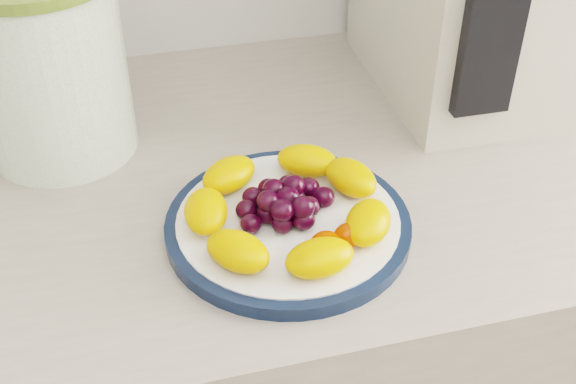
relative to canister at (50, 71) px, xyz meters
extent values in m
cylinder|color=#0E1B34|center=(0.22, -0.22, -0.09)|extent=(0.25, 0.25, 0.01)
cylinder|color=white|center=(0.22, -0.22, -0.09)|extent=(0.23, 0.23, 0.02)
cylinder|color=#3B6C17|center=(0.00, 0.00, 0.00)|extent=(0.17, 0.17, 0.20)
ellipsoid|color=#FF9105|center=(0.29, -0.19, -0.07)|extent=(0.06, 0.08, 0.03)
ellipsoid|color=#FF9105|center=(0.26, -0.14, -0.07)|extent=(0.08, 0.07, 0.03)
ellipsoid|color=#FF9105|center=(0.17, -0.15, -0.07)|extent=(0.08, 0.07, 0.03)
ellipsoid|color=#FF9105|center=(0.14, -0.20, -0.07)|extent=(0.05, 0.07, 0.03)
ellipsoid|color=#FF9105|center=(0.15, -0.27, -0.07)|extent=(0.08, 0.08, 0.03)
ellipsoid|color=#FF9105|center=(0.22, -0.30, -0.07)|extent=(0.07, 0.05, 0.03)
ellipsoid|color=#FF9105|center=(0.28, -0.26, -0.07)|extent=(0.07, 0.08, 0.03)
ellipsoid|color=black|center=(0.22, -0.22, -0.07)|extent=(0.02, 0.02, 0.02)
ellipsoid|color=black|center=(0.24, -0.22, -0.07)|extent=(0.02, 0.02, 0.02)
ellipsoid|color=black|center=(0.23, -0.20, -0.07)|extent=(0.02, 0.02, 0.02)
ellipsoid|color=black|center=(0.21, -0.20, -0.07)|extent=(0.02, 0.02, 0.02)
ellipsoid|color=black|center=(0.19, -0.22, -0.07)|extent=(0.02, 0.02, 0.02)
ellipsoid|color=black|center=(0.21, -0.23, -0.07)|extent=(0.02, 0.02, 0.02)
ellipsoid|color=black|center=(0.23, -0.23, -0.07)|extent=(0.02, 0.02, 0.02)
ellipsoid|color=black|center=(0.26, -0.20, -0.07)|extent=(0.02, 0.02, 0.02)
ellipsoid|color=black|center=(0.25, -0.19, -0.07)|extent=(0.02, 0.02, 0.02)
ellipsoid|color=black|center=(0.23, -0.18, -0.07)|extent=(0.02, 0.02, 0.02)
ellipsoid|color=black|center=(0.21, -0.18, -0.07)|extent=(0.02, 0.02, 0.02)
ellipsoid|color=black|center=(0.19, -0.19, -0.07)|extent=(0.02, 0.02, 0.02)
ellipsoid|color=black|center=(0.18, -0.20, -0.07)|extent=(0.02, 0.02, 0.02)
ellipsoid|color=black|center=(0.18, -0.23, -0.07)|extent=(0.02, 0.02, 0.02)
ellipsoid|color=black|center=(0.22, -0.22, -0.06)|extent=(0.02, 0.02, 0.02)
ellipsoid|color=black|center=(0.23, -0.20, -0.06)|extent=(0.02, 0.02, 0.02)
ellipsoid|color=black|center=(0.21, -0.20, -0.06)|extent=(0.02, 0.02, 0.02)
ellipsoid|color=black|center=(0.20, -0.22, -0.06)|extent=(0.02, 0.02, 0.02)
ellipsoid|color=black|center=(0.21, -0.23, -0.06)|extent=(0.02, 0.02, 0.02)
ellipsoid|color=black|center=(0.23, -0.23, -0.06)|extent=(0.02, 0.02, 0.02)
ellipsoid|color=red|center=(0.24, -0.27, -0.07)|extent=(0.03, 0.03, 0.02)
ellipsoid|color=red|center=(0.26, -0.27, -0.07)|extent=(0.04, 0.03, 0.02)
camera|label=1|loc=(0.08, -0.76, 0.38)|focal=45.00mm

